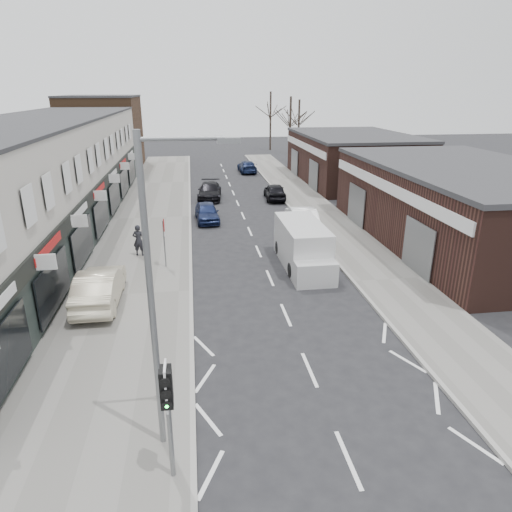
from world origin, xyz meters
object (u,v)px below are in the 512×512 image
object	(u,v)px
parked_car_left_a	(207,212)
parked_car_right_b	(275,191)
traffic_light	(167,396)
parked_car_left_b	(210,191)
warning_sign	(164,228)
white_van	(303,246)
sedan_on_pavement	(99,287)
parked_car_right_c	(247,167)
parked_car_right_a	(302,218)
pedestrian	(139,240)
street_lamp	(158,285)

from	to	relation	value
parked_car_left_a	parked_car_right_b	xyz separation A→B (m)	(5.98, 6.03, 0.03)
traffic_light	parked_car_left_b	xyz separation A→B (m)	(2.20, 29.92, -1.73)
warning_sign	white_van	size ratio (longest dim) A/B	0.46
warning_sign	white_van	world-z (taller)	warning_sign
traffic_light	parked_car_right_b	distance (m)	29.98
white_van	parked_car_right_b	bearing A→B (deg)	84.86
white_van	sedan_on_pavement	world-z (taller)	white_van
traffic_light	parked_car_right_c	size ratio (longest dim) A/B	0.69
sedan_on_pavement	parked_car_right_a	world-z (taller)	sedan_on_pavement
warning_sign	traffic_light	bearing A→B (deg)	-86.90
pedestrian	sedan_on_pavement	bearing A→B (deg)	91.05
parked_car_right_b	parked_car_right_c	xyz separation A→B (m)	(-0.72, 13.65, -0.04)
pedestrian	white_van	bearing A→B (deg)	175.19
white_van	sedan_on_pavement	size ratio (longest dim) A/B	1.24
parked_car_right_c	pedestrian	bearing A→B (deg)	69.65
warning_sign	pedestrian	distance (m)	2.78
pedestrian	parked_car_right_a	world-z (taller)	pedestrian
warning_sign	street_lamp	bearing A→B (deg)	-87.16
parked_car_right_a	warning_sign	bearing A→B (deg)	38.39
traffic_light	parked_car_left_a	distance (m)	23.02
warning_sign	sedan_on_pavement	distance (m)	4.99
street_lamp	sedan_on_pavement	size ratio (longest dim) A/B	1.70
parked_car_right_b	white_van	bearing A→B (deg)	88.40
parked_car_left_b	parked_car_right_c	world-z (taller)	parked_car_left_b
white_van	pedestrian	size ratio (longest dim) A/B	3.32
sedan_on_pavement	parked_car_right_c	bearing A→B (deg)	-108.00
street_lamp	parked_car_right_a	bearing A→B (deg)	66.87
warning_sign	sedan_on_pavement	bearing A→B (deg)	-123.16
pedestrian	parked_car_right_c	xyz separation A→B (m)	(9.28, 26.61, -0.35)
parked_car_right_a	street_lamp	bearing A→B (deg)	70.59
street_lamp	parked_car_right_c	distance (m)	42.15
warning_sign	parked_car_right_a	distance (m)	10.62
white_van	parked_car_right_b	size ratio (longest dim) A/B	1.45
white_van	pedestrian	xyz separation A→B (m)	(-8.73, 2.49, -0.07)
parked_car_left_a	parked_car_right_a	bearing A→B (deg)	-28.08
white_van	parked_car_left_a	bearing A→B (deg)	116.11
parked_car_left_b	pedestrian	bearing A→B (deg)	-102.96
street_lamp	parked_car_right_a	world-z (taller)	street_lamp
parked_car_right_c	sedan_on_pavement	bearing A→B (deg)	71.27
parked_car_left_a	parked_car_left_b	size ratio (longest dim) A/B	0.83
warning_sign	parked_car_right_b	world-z (taller)	warning_sign
parked_car_right_b	traffic_light	bearing A→B (deg)	78.26
street_lamp	sedan_on_pavement	xyz separation A→B (m)	(-3.27, 8.77, -3.72)
traffic_light	sedan_on_pavement	size ratio (longest dim) A/B	0.66
street_lamp	parked_car_left_b	xyz separation A→B (m)	(2.33, 28.70, -3.94)
parked_car_right_a	parked_car_right_c	distance (m)	22.59
pedestrian	parked_car_right_c	bearing A→B (deg)	-98.11
parked_car_left_b	street_lamp	bearing A→B (deg)	-89.60
parked_car_left_b	parked_car_right_c	size ratio (longest dim) A/B	1.05
sedan_on_pavement	parked_car_right_a	xyz separation A→B (m)	(11.29, 10.02, -0.11)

